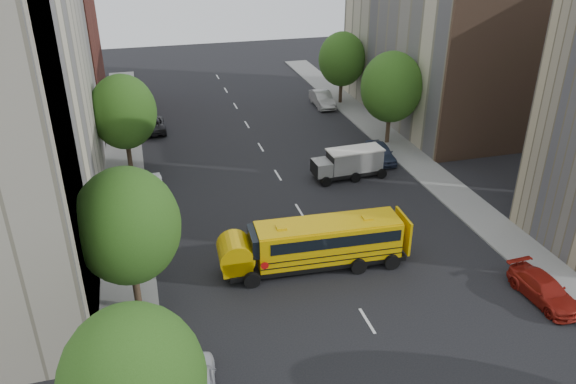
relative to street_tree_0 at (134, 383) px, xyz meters
name	(u,v)px	position (x,y,z in m)	size (l,w,h in m)	color
ground	(318,240)	(11.00, 14.00, -4.64)	(120.00, 120.00, 0.00)	black
sidewalk_left	(127,225)	(-0.50, 19.00, -4.58)	(3.00, 80.00, 0.12)	slate
sidewalk_right	(443,184)	(22.50, 19.00, -4.58)	(3.00, 80.00, 0.12)	slate
lane_markings	(278,175)	(11.00, 24.00, -4.64)	(0.15, 64.00, 0.01)	silver
building_left_redbrick	(41,55)	(-7.00, 42.00, 1.86)	(10.00, 15.00, 13.00)	maroon
building_right_far	(436,23)	(29.00, 34.00, 4.36)	(10.00, 22.00, 18.00)	beige
building_right_sidewall	(507,48)	(29.00, 23.00, 4.36)	(10.10, 0.30, 18.00)	brown
street_tree_0	(134,383)	(0.00, 0.00, 0.00)	(4.80, 4.80, 7.41)	#38281C
street_tree_1	(127,226)	(0.00, 10.00, 0.31)	(5.12, 5.12, 7.90)	#38281C
street_tree_2	(123,112)	(0.00, 28.00, 0.19)	(4.99, 4.99, 7.71)	#38281C
street_tree_4	(391,87)	(22.00, 28.00, 0.43)	(5.25, 5.25, 8.10)	#38281C
street_tree_5	(342,59)	(22.00, 40.00, 0.06)	(4.86, 4.86, 7.51)	#38281C
school_bus	(314,242)	(9.89, 11.36, -3.03)	(10.35, 2.96, 2.89)	black
safari_truck	(349,163)	(16.19, 22.24, -3.44)	(5.40, 2.23, 2.27)	black
parked_car_0	(197,384)	(2.20, 3.33, -3.94)	(1.66, 4.13, 1.41)	silver
parked_car_1	(152,186)	(1.40, 23.21, -3.94)	(1.49, 4.28, 1.41)	white
parked_car_2	(153,124)	(2.20, 36.66, -3.98)	(2.19, 4.74, 1.32)	black
parked_car_3	(544,289)	(20.60, 5.18, -4.00)	(1.80, 4.44, 1.29)	maroon
parked_car_4	(380,152)	(19.84, 24.58, -3.92)	(1.70, 4.23, 1.44)	#323D59
parked_car_5	(322,99)	(19.80, 39.49, -3.85)	(1.67, 4.80, 1.58)	gray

